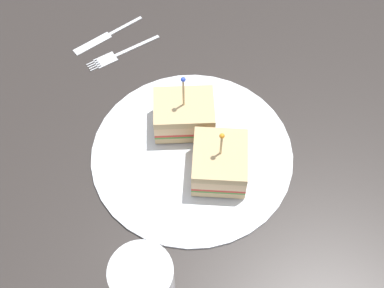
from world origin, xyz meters
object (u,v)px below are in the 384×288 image
Objects in this scene: sandwich_half_front at (184,114)px; knife at (104,37)px; plate at (192,153)px; drink_glass at (144,285)px; sandwich_half_back at (220,163)px; fork at (116,55)px.

sandwich_half_front reaches higher than knife.
drink_glass is at bearing -125.41° from plate.
sandwich_half_back is (2.44, -4.55, 3.00)cm from plate.
sandwich_half_front is (0.55, 4.97, 2.95)cm from plate.
drink_glass is (-12.65, -17.79, 4.12)cm from plate.
fork is at bearing 108.70° from sandwich_half_front.
fork is (-7.86, 27.16, -3.26)cm from sandwich_half_back.
fork and knife have the same top height.
fork is 1.00× the size of knife.
sandwich_half_front is 0.82× the size of fork.
sandwich_half_front reaches higher than drink_glass.
knife is at bearing 102.59° from plate.
drink_glass is 0.73× the size of fork.
plate is at bearing -77.41° from knife.
sandwich_half_front reaches higher than sandwich_half_back.
knife is (-6.67, 22.41, -3.20)cm from sandwich_half_front.
sandwich_half_front is 1.04× the size of sandwich_half_back.
sandwich_half_back is (1.89, -9.52, 0.05)cm from sandwich_half_front.
plate is 5.97cm from sandwich_half_back.
sandwich_half_back is 1.08× the size of drink_glass.
sandwich_half_back is at bearing -73.86° from fork.
plate is 22.22cm from drink_glass.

